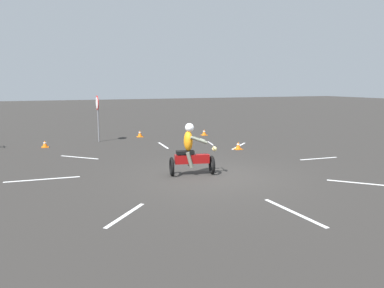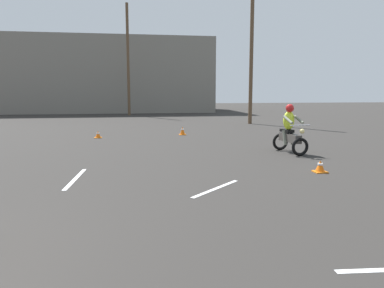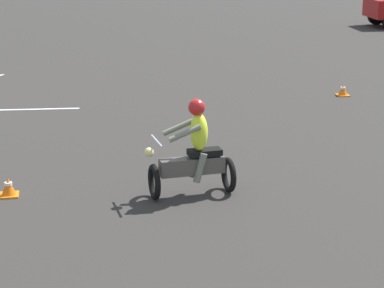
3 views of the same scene
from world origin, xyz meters
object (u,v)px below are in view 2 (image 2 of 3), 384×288
object	(u,v)px
motorcycle_rider_background	(290,132)
traffic_cone_mid_center	(182,131)
traffic_cone_far_center	(320,167)
utility_pole_far	(128,60)
utility_pole_near	(251,59)
traffic_cone_near_right	(98,135)

from	to	relation	value
motorcycle_rider_background	traffic_cone_mid_center	xyz separation A→B (m)	(-2.88, 5.83, -0.53)
traffic_cone_mid_center	traffic_cone_far_center	size ratio (longest dim) A/B	1.26
motorcycle_rider_background	utility_pole_far	distance (m)	22.34
traffic_cone_far_center	utility_pole_near	xyz separation A→B (m)	(2.78, 14.38, 3.95)
traffic_cone_far_center	utility_pole_far	xyz separation A→B (m)	(-4.95, 24.37, 4.58)
motorcycle_rider_background	utility_pole_far	size ratio (longest dim) A/B	0.18
utility_pole_far	utility_pole_near	bearing A→B (deg)	-52.24
traffic_cone_mid_center	traffic_cone_far_center	world-z (taller)	traffic_cone_mid_center
utility_pole_far	traffic_cone_near_right	bearing A→B (deg)	-94.82
utility_pole_far	motorcycle_rider_background	bearing A→B (deg)	-75.64
traffic_cone_mid_center	utility_pole_near	world-z (taller)	utility_pole_near
utility_pole_near	traffic_cone_far_center	bearing A→B (deg)	-100.95
traffic_cone_near_right	utility_pole_far	bearing A→B (deg)	85.18
traffic_cone_near_right	utility_pole_far	world-z (taller)	utility_pole_far
traffic_cone_near_right	traffic_cone_far_center	size ratio (longest dim) A/B	1.00
traffic_cone_mid_center	utility_pole_near	size ratio (longest dim) A/B	0.05
utility_pole_near	utility_pole_far	size ratio (longest dim) A/B	0.87
traffic_cone_near_right	traffic_cone_mid_center	size ratio (longest dim) A/B	0.80
utility_pole_far	traffic_cone_mid_center	bearing A→B (deg)	-80.56
traffic_cone_far_center	motorcycle_rider_background	bearing A→B (deg)	80.82
motorcycle_rider_background	traffic_cone_mid_center	world-z (taller)	motorcycle_rider_background
motorcycle_rider_background	traffic_cone_far_center	distance (m)	3.17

